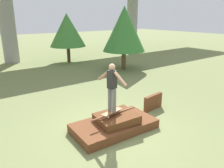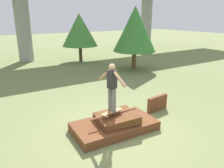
{
  "view_description": "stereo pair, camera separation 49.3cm",
  "coord_description": "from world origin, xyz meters",
  "px_view_note": "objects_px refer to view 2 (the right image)",
  "views": [
    {
      "loc": [
        -3.68,
        -4.85,
        3.41
      ],
      "look_at": [
        -0.11,
        -0.04,
        1.53
      ],
      "focal_mm": 35.0,
      "sensor_mm": 36.0,
      "label": 1
    },
    {
      "loc": [
        -3.28,
        -5.13,
        3.41
      ],
      "look_at": [
        -0.11,
        -0.04,
        1.53
      ],
      "focal_mm": 35.0,
      "sensor_mm": 36.0,
      "label": 2
    }
  ],
  "objects_px": {
    "skater": "(112,85)",
    "tree_behind_left": "(135,29)",
    "tree_behind_right": "(80,30)",
    "skateboard": "(112,112)"
  },
  "relations": [
    {
      "from": "tree_behind_left",
      "to": "tree_behind_right",
      "type": "relative_size",
      "value": 1.12
    },
    {
      "from": "tree_behind_left",
      "to": "skateboard",
      "type": "bearing_deg",
      "value": -131.95
    },
    {
      "from": "skater",
      "to": "tree_behind_left",
      "type": "bearing_deg",
      "value": 48.05
    },
    {
      "from": "skateboard",
      "to": "tree_behind_left",
      "type": "xyz_separation_m",
      "value": [
        5.51,
        6.13,
        1.96
      ]
    },
    {
      "from": "skateboard",
      "to": "tree_behind_left",
      "type": "height_order",
      "value": "tree_behind_left"
    },
    {
      "from": "tree_behind_right",
      "to": "skateboard",
      "type": "bearing_deg",
      "value": -109.18
    },
    {
      "from": "skater",
      "to": "tree_behind_right",
      "type": "height_order",
      "value": "tree_behind_right"
    },
    {
      "from": "skater",
      "to": "tree_behind_left",
      "type": "height_order",
      "value": "tree_behind_left"
    },
    {
      "from": "skater",
      "to": "tree_behind_right",
      "type": "xyz_separation_m",
      "value": [
        3.64,
        10.46,
        0.9
      ]
    },
    {
      "from": "skater",
      "to": "tree_behind_right",
      "type": "relative_size",
      "value": 0.4
    }
  ]
}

